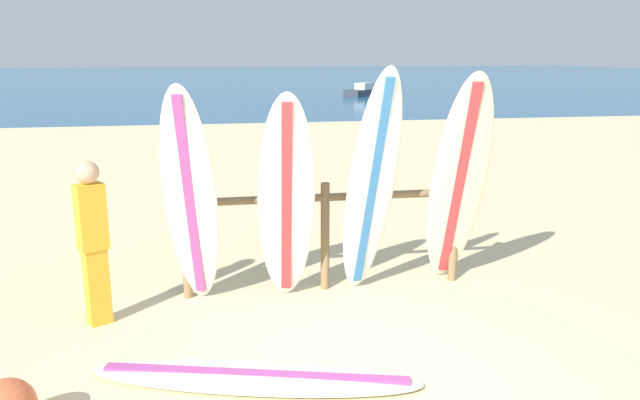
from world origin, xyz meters
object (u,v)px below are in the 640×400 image
(surfboard_leaning_center, at_px, (458,184))
(surfboard_lying_on_sand, at_px, (255,377))
(surfboard_leaning_left, at_px, (286,201))
(surfboard_rack, at_px, (325,221))
(small_boat_offshore, at_px, (364,91))
(surfboard_leaning_far_left, at_px, (190,200))
(beachgoer_standing, at_px, (93,236))
(surfboard_leaning_center_left, at_px, (371,187))

(surfboard_leaning_center, relative_size, surfboard_lying_on_sand, 0.88)
(surfboard_leaning_left, xyz_separation_m, surfboard_lying_on_sand, (-0.43, -1.42, -1.01))
(surfboard_leaning_left, bearing_deg, surfboard_rack, 39.18)
(surfboard_rack, bearing_deg, small_boat_offshore, 75.19)
(surfboard_leaning_far_left, xyz_separation_m, surfboard_leaning_left, (0.89, -0.04, -0.04))
(surfboard_leaning_far_left, height_order, small_boat_offshore, surfboard_leaning_far_left)
(beachgoer_standing, bearing_deg, surfboard_rack, 12.73)
(surfboard_rack, bearing_deg, surfboard_leaning_center, -13.75)
(surfboard_lying_on_sand, bearing_deg, beachgoer_standing, 135.89)
(surfboard_rack, distance_m, surfboard_lying_on_sand, 2.10)
(beachgoer_standing, bearing_deg, surfboard_leaning_center_left, 2.44)
(surfboard_leaning_center, distance_m, surfboard_lying_on_sand, 2.83)
(surfboard_leaning_center, bearing_deg, beachgoer_standing, -177.06)
(surfboard_leaning_far_left, relative_size, surfboard_leaning_center, 0.96)
(surfboard_leaning_center_left, distance_m, small_boat_offshore, 29.49)
(surfboard_leaning_left, bearing_deg, surfboard_leaning_center_left, -1.85)
(surfboard_rack, distance_m, small_boat_offshore, 29.20)
(surfboard_leaning_center_left, bearing_deg, small_boat_offshore, 76.10)
(surfboard_rack, xyz_separation_m, surfboard_lying_on_sand, (-0.87, -1.78, -0.70))
(surfboard_rack, distance_m, surfboard_leaning_left, 0.65)
(surfboard_leaning_left, height_order, surfboard_leaning_center_left, surfboard_leaning_center_left)
(surfboard_leaning_left, relative_size, beachgoer_standing, 1.39)
(surfboard_leaning_far_left, distance_m, beachgoer_standing, 0.91)
(surfboard_leaning_far_left, bearing_deg, surfboard_leaning_left, -2.59)
(surfboard_leaning_left, xyz_separation_m, surfboard_leaning_center_left, (0.82, -0.03, 0.11))
(surfboard_rack, xyz_separation_m, small_boat_offshore, (7.46, 28.23, -0.48))
(surfboard_rack, xyz_separation_m, beachgoer_standing, (-2.19, -0.49, 0.10))
(surfboard_lying_on_sand, bearing_deg, surfboard_rack, 63.95)
(surfboard_leaning_far_left, xyz_separation_m, small_boat_offshore, (8.80, 28.55, -0.83))
(small_boat_offshore, bearing_deg, surfboard_leaning_far_left, -107.12)
(surfboard_leaning_far_left, distance_m, surfboard_leaning_center_left, 1.71)
(surfboard_leaning_center_left, height_order, beachgoer_standing, surfboard_leaning_center_left)
(surfboard_leaning_far_left, xyz_separation_m, beachgoer_standing, (-0.86, -0.18, -0.26))
(surfboard_leaning_center_left, xyz_separation_m, beachgoer_standing, (-2.57, -0.11, -0.33))
(surfboard_leaning_left, bearing_deg, small_boat_offshore, 74.55)
(surfboard_lying_on_sand, height_order, small_boat_offshore, small_boat_offshore)
(surfboard_leaning_far_left, bearing_deg, surfboard_rack, 13.45)
(surfboard_leaning_center, height_order, beachgoer_standing, surfboard_leaning_center)
(surfboard_leaning_center_left, bearing_deg, surfboard_lying_on_sand, -131.90)
(surfboard_leaning_left, height_order, beachgoer_standing, surfboard_leaning_left)
(surfboard_leaning_center, bearing_deg, surfboard_lying_on_sand, -145.96)
(surfboard_leaning_center_left, distance_m, beachgoer_standing, 2.59)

